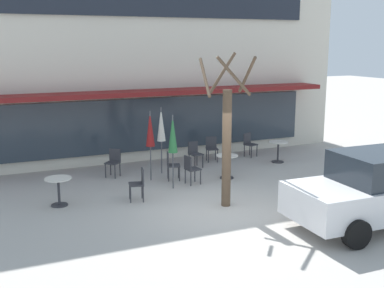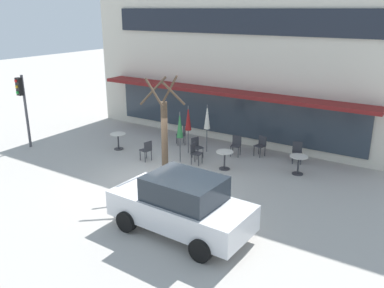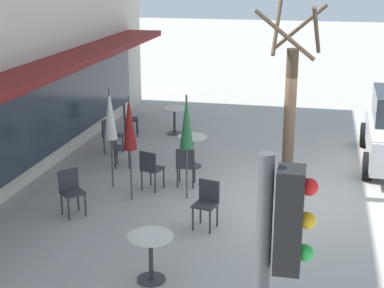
{
  "view_description": "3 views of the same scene",
  "coord_description": "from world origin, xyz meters",
  "px_view_note": "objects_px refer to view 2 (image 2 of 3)",
  "views": [
    {
      "loc": [
        -5.4,
        -10.4,
        4.24
      ],
      "look_at": [
        0.35,
        2.58,
        1.25
      ],
      "focal_mm": 45.0,
      "sensor_mm": 36.0,
      "label": 1
    },
    {
      "loc": [
        8.96,
        -10.9,
        6.23
      ],
      "look_at": [
        0.16,
        2.53,
        0.86
      ],
      "focal_mm": 38.0,
      "sensor_mm": 36.0,
      "label": 2
    },
    {
      "loc": [
        -11.42,
        -0.2,
        4.69
      ],
      "look_at": [
        0.45,
        2.45,
        0.94
      ],
      "focal_mm": 55.0,
      "sensor_mm": 36.0,
      "label": 3
    }
  ],
  "objects_px": {
    "cafe_table_near_wall": "(225,157)",
    "patio_umbrella_corner_open": "(180,125)",
    "cafe_chair_1": "(297,151)",
    "patio_umbrella_cream_folded": "(207,117)",
    "cafe_chair_6": "(196,146)",
    "cafe_chair_4": "(236,144)",
    "cafe_chair_5": "(261,144)",
    "traffic_light_pole": "(23,99)",
    "cafe_chair_0": "(182,134)",
    "patio_umbrella_green_folded": "(188,118)",
    "cafe_chair_2": "(147,149)",
    "parked_sedan": "(181,205)",
    "street_tree": "(164,135)",
    "cafe_table_by_tree": "(298,162)",
    "cafe_chair_3": "(195,152)",
    "cafe_table_streetside": "(118,139)"
  },
  "relations": [
    {
      "from": "cafe_table_near_wall",
      "to": "patio_umbrella_corner_open",
      "type": "distance_m",
      "value": 2.29
    },
    {
      "from": "cafe_chair_1",
      "to": "patio_umbrella_cream_folded",
      "type": "bearing_deg",
      "value": -166.4
    },
    {
      "from": "cafe_chair_6",
      "to": "cafe_chair_4",
      "type": "bearing_deg",
      "value": 41.23
    },
    {
      "from": "patio_umbrella_cream_folded",
      "to": "cafe_chair_5",
      "type": "bearing_deg",
      "value": 20.99
    },
    {
      "from": "cafe_chair_1",
      "to": "traffic_light_pole",
      "type": "relative_size",
      "value": 0.26
    },
    {
      "from": "patio_umbrella_cream_folded",
      "to": "cafe_chair_0",
      "type": "relative_size",
      "value": 2.47
    },
    {
      "from": "patio_umbrella_green_folded",
      "to": "cafe_chair_2",
      "type": "xyz_separation_m",
      "value": [
        -0.95,
        -1.77,
        -1.1
      ]
    },
    {
      "from": "patio_umbrella_corner_open",
      "to": "parked_sedan",
      "type": "xyz_separation_m",
      "value": [
        3.3,
        -4.67,
        -0.75
      ]
    },
    {
      "from": "street_tree",
      "to": "traffic_light_pole",
      "type": "distance_m",
      "value": 7.81
    },
    {
      "from": "patio_umbrella_cream_folded",
      "to": "traffic_light_pole",
      "type": "bearing_deg",
      "value": -151.13
    },
    {
      "from": "cafe_table_by_tree",
      "to": "parked_sedan",
      "type": "relative_size",
      "value": 0.18
    },
    {
      "from": "cafe_chair_2",
      "to": "cafe_chair_3",
      "type": "xyz_separation_m",
      "value": [
        1.92,
        0.85,
        0.0
      ]
    },
    {
      "from": "patio_umbrella_green_folded",
      "to": "cafe_chair_1",
      "type": "xyz_separation_m",
      "value": [
        4.49,
        1.57,
        -1.1
      ]
    },
    {
      "from": "patio_umbrella_green_folded",
      "to": "cafe_table_near_wall",
      "type": "bearing_deg",
      "value": -18.7
    },
    {
      "from": "cafe_chair_2",
      "to": "cafe_table_streetside",
      "type": "bearing_deg",
      "value": 167.44
    },
    {
      "from": "patio_umbrella_cream_folded",
      "to": "street_tree",
      "type": "xyz_separation_m",
      "value": [
        0.43,
        -3.72,
        0.22
      ]
    },
    {
      "from": "cafe_table_near_wall",
      "to": "cafe_chair_3",
      "type": "distance_m",
      "value": 1.33
    },
    {
      "from": "cafe_chair_3",
      "to": "street_tree",
      "type": "height_order",
      "value": "street_tree"
    },
    {
      "from": "cafe_chair_5",
      "to": "cafe_table_streetside",
      "type": "bearing_deg",
      "value": -154.51
    },
    {
      "from": "cafe_chair_6",
      "to": "traffic_light_pole",
      "type": "relative_size",
      "value": 0.26
    },
    {
      "from": "cafe_table_by_tree",
      "to": "cafe_chair_2",
      "type": "relative_size",
      "value": 0.85
    },
    {
      "from": "patio_umbrella_corner_open",
      "to": "cafe_chair_0",
      "type": "distance_m",
      "value": 2.61
    },
    {
      "from": "cafe_table_near_wall",
      "to": "patio_umbrella_green_folded",
      "type": "relative_size",
      "value": 0.35
    },
    {
      "from": "cafe_chair_0",
      "to": "cafe_chair_4",
      "type": "bearing_deg",
      "value": 0.57
    },
    {
      "from": "patio_umbrella_green_folded",
      "to": "cafe_chair_2",
      "type": "relative_size",
      "value": 2.47
    },
    {
      "from": "cafe_chair_0",
      "to": "cafe_table_streetside",
      "type": "bearing_deg",
      "value": -133.13
    },
    {
      "from": "cafe_table_by_tree",
      "to": "cafe_chair_4",
      "type": "bearing_deg",
      "value": 169.1
    },
    {
      "from": "cafe_chair_2",
      "to": "cafe_chair_6",
      "type": "xyz_separation_m",
      "value": [
        1.54,
        1.53,
        0.0
      ]
    },
    {
      "from": "patio_umbrella_cream_folded",
      "to": "patio_umbrella_corner_open",
      "type": "bearing_deg",
      "value": -99.2
    },
    {
      "from": "parked_sedan",
      "to": "street_tree",
      "type": "bearing_deg",
      "value": 134.23
    },
    {
      "from": "traffic_light_pole",
      "to": "patio_umbrella_corner_open",
      "type": "bearing_deg",
      "value": 18.26
    },
    {
      "from": "cafe_table_streetside",
      "to": "cafe_chair_1",
      "type": "xyz_separation_m",
      "value": [
        7.51,
        2.88,
        0.01
      ]
    },
    {
      "from": "cafe_chair_0",
      "to": "cafe_chair_4",
      "type": "relative_size",
      "value": 1.0
    },
    {
      "from": "cafe_chair_5",
      "to": "street_tree",
      "type": "distance_m",
      "value": 5.12
    },
    {
      "from": "cafe_table_streetside",
      "to": "traffic_light_pole",
      "type": "height_order",
      "value": "traffic_light_pole"
    },
    {
      "from": "cafe_table_streetside",
      "to": "parked_sedan",
      "type": "height_order",
      "value": "parked_sedan"
    },
    {
      "from": "cafe_table_by_tree",
      "to": "cafe_chair_1",
      "type": "relative_size",
      "value": 0.85
    },
    {
      "from": "patio_umbrella_cream_folded",
      "to": "cafe_chair_4",
      "type": "distance_m",
      "value": 1.76
    },
    {
      "from": "patio_umbrella_cream_folded",
      "to": "cafe_table_by_tree",
      "type": "bearing_deg",
      "value": -3.68
    },
    {
      "from": "cafe_table_near_wall",
      "to": "cafe_chair_4",
      "type": "distance_m",
      "value": 1.74
    },
    {
      "from": "cafe_chair_1",
      "to": "parked_sedan",
      "type": "height_order",
      "value": "parked_sedan"
    },
    {
      "from": "cafe_chair_0",
      "to": "cafe_chair_1",
      "type": "height_order",
      "value": "same"
    },
    {
      "from": "cafe_table_streetside",
      "to": "cafe_chair_4",
      "type": "distance_m",
      "value": 5.44
    },
    {
      "from": "cafe_chair_1",
      "to": "cafe_chair_2",
      "type": "bearing_deg",
      "value": -148.46
    },
    {
      "from": "cafe_table_near_wall",
      "to": "parked_sedan",
      "type": "distance_m",
      "value": 5.17
    },
    {
      "from": "cafe_chair_5",
      "to": "street_tree",
      "type": "bearing_deg",
      "value": -111.82
    },
    {
      "from": "cafe_table_near_wall",
      "to": "traffic_light_pole",
      "type": "xyz_separation_m",
      "value": [
        -9.06,
        -2.66,
        1.78
      ]
    },
    {
      "from": "cafe_chair_0",
      "to": "cafe_chair_6",
      "type": "xyz_separation_m",
      "value": [
        1.54,
        -1.14,
        0.0
      ]
    },
    {
      "from": "cafe_chair_6",
      "to": "parked_sedan",
      "type": "bearing_deg",
      "value": -61.26
    },
    {
      "from": "cafe_chair_1",
      "to": "street_tree",
      "type": "height_order",
      "value": "street_tree"
    }
  ]
}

